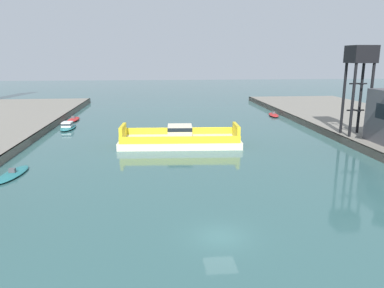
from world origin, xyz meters
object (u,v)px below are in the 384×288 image
at_px(chain_ferry, 180,139).
at_px(moored_boat_near_left, 13,174).
at_px(crane_tower, 360,63).
at_px(moored_boat_mid_left, 274,115).
at_px(moored_boat_near_right, 73,120).
at_px(moored_boat_mid_right, 68,126).

height_order(chain_ferry, moored_boat_near_left, chain_ferry).
relative_size(moored_boat_near_left, crane_tower, 0.51).
relative_size(chain_ferry, moored_boat_mid_left, 2.93).
distance_m(chain_ferry, moored_boat_near_right, 33.18).
relative_size(chain_ferry, crane_tower, 1.35).
height_order(moored_boat_near_left, moored_boat_mid_left, moored_boat_mid_left).
bearing_deg(moored_boat_near_left, moored_boat_mid_left, 42.52).
distance_m(moored_boat_near_right, crane_tower, 57.47).
bearing_deg(moored_boat_mid_left, moored_boat_near_right, -177.01).
bearing_deg(moored_boat_mid_right, chain_ferry, -37.27).
relative_size(moored_boat_mid_left, moored_boat_mid_right, 0.90).
xyz_separation_m(moored_boat_mid_right, crane_tower, (49.16, -15.95, 12.12)).
relative_size(moored_boat_near_right, crane_tower, 0.50).
height_order(moored_boat_mid_left, crane_tower, crane_tower).
xyz_separation_m(moored_boat_near_left, moored_boat_near_right, (-1.04, 38.48, 0.09)).
bearing_deg(moored_boat_mid_left, crane_tower, -80.81).
xyz_separation_m(moored_boat_near_right, crane_tower, (50.09, -25.32, 12.34)).
height_order(moored_boat_near_left, crane_tower, crane_tower).
bearing_deg(moored_boat_mid_left, chain_ferry, -131.05).
relative_size(chain_ferry, moored_boat_near_left, 2.63).
bearing_deg(crane_tower, moored_boat_near_left, -164.98).
bearing_deg(moored_boat_mid_left, moored_boat_near_left, -137.48).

